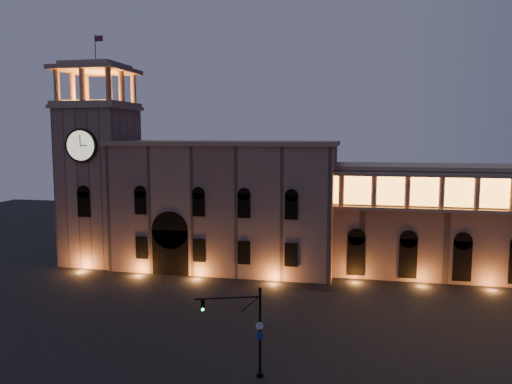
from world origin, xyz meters
TOP-DOWN VIEW (x-y plane):
  - ground at (0.00, 0.00)m, footprint 160.00×160.00m
  - government_building at (-2.08, 21.93)m, footprint 30.80×12.80m
  - clock_tower at (-20.50, 20.98)m, footprint 9.80×9.80m
  - colonnade_wing at (32.00, 23.92)m, footprint 40.60×11.50m
  - traffic_light at (8.13, -9.33)m, footprint 4.93×1.89m

SIDE VIEW (x-z plane):
  - ground at x=0.00m, z-range 0.00..0.00m
  - traffic_light at x=8.13m, z-range 0.18..7.25m
  - colonnade_wing at x=32.00m, z-range 0.08..14.58m
  - government_building at x=-2.08m, z-range -0.03..17.57m
  - clock_tower at x=-20.50m, z-range -3.70..28.70m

